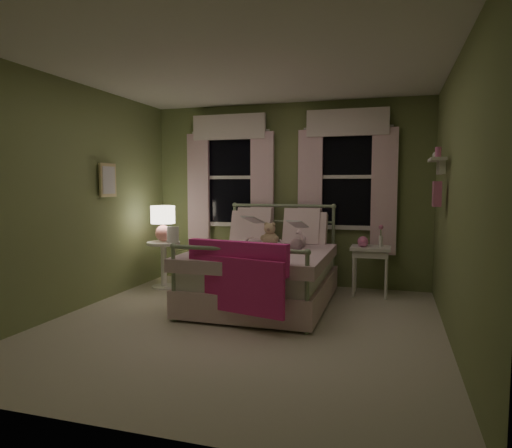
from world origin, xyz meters
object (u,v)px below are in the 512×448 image
(table_lamp, at_px, (163,220))
(nightstand_right, at_px, (371,254))
(child_left, at_px, (253,219))
(teddy_bear, at_px, (270,236))
(child_right, at_px, (294,222))
(bed, at_px, (264,272))
(nightstand_left, at_px, (164,258))

(table_lamp, height_order, nightstand_right, table_lamp)
(child_left, xyz_separation_m, teddy_bear, (0.28, -0.16, -0.20))
(child_left, distance_m, teddy_bear, 0.38)
(child_left, distance_m, child_right, 0.56)
(bed, xyz_separation_m, child_left, (-0.28, 0.42, 0.60))
(bed, distance_m, nightstand_right, 1.43)
(table_lamp, bearing_deg, bed, -13.69)
(teddy_bear, distance_m, nightstand_right, 1.33)
(child_left, relative_size, child_right, 1.05)
(bed, distance_m, nightstand_left, 1.62)
(bed, distance_m, table_lamp, 1.71)
(teddy_bear, xyz_separation_m, nightstand_right, (1.22, 0.46, -0.24))
(child_right, relative_size, table_lamp, 1.61)
(child_left, bearing_deg, bed, 110.35)
(bed, xyz_separation_m, child_right, (0.28, 0.42, 0.58))
(nightstand_left, bearing_deg, child_right, 1.21)
(child_left, bearing_deg, table_lamp, -11.51)
(table_lamp, distance_m, nightstand_right, 2.84)
(child_right, height_order, nightstand_left, child_right)
(teddy_bear, relative_size, nightstand_left, 0.50)
(child_left, height_order, teddy_bear, child_left)
(child_left, bearing_deg, nightstand_left, -11.51)
(child_left, bearing_deg, nightstand_right, 178.01)
(nightstand_left, distance_m, table_lamp, 0.54)
(bed, bearing_deg, teddy_bear, 90.00)
(child_left, height_order, nightstand_left, child_left)
(child_left, relative_size, nightstand_left, 1.29)
(bed, xyz_separation_m, table_lamp, (-1.57, 0.38, 0.57))
(child_right, distance_m, teddy_bear, 0.37)
(bed, bearing_deg, table_lamp, 166.31)
(nightstand_left, height_order, table_lamp, table_lamp)
(child_left, relative_size, teddy_bear, 2.59)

